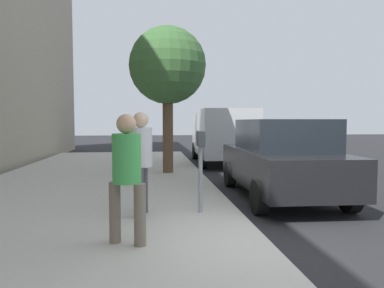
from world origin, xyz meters
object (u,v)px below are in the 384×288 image
Objects in this scene: pedestrian_bystander at (127,169)px; parked_van_far at (222,133)px; parking_meter at (201,154)px; pedestrian_at_meter at (141,155)px; parked_sedan_near at (281,159)px; traffic_signal at (171,100)px; street_tree at (168,67)px.

parked_van_far is at bearing 8.53° from pedestrian_bystander.
parking_meter is 1.02m from pedestrian_at_meter.
pedestrian_bystander is 0.38× the size of parked_sedan_near.
traffic_signal is at bearing 18.32° from parked_sedan_near.
traffic_signal is (-0.40, 2.12, 1.32)m from parked_van_far.
street_tree is (4.95, 0.32, 2.22)m from parking_meter.
parked_van_far is at bearing -13.73° from parking_meter.
traffic_signal is (8.09, -0.96, 1.41)m from pedestrian_at_meter.
parked_van_far reaches higher than parked_sedan_near.
parked_van_far reaches higher than pedestrian_at_meter.
parking_meter is 0.81× the size of pedestrian_at_meter.
street_tree is (-3.48, 2.38, 2.13)m from parked_van_far.
traffic_signal is at bearing 0.41° from parking_meter.
pedestrian_bystander is at bearing 141.88° from parking_meter.
parking_meter is 0.39× the size of traffic_signal.
parking_meter is 1.87m from pedestrian_bystander.
parked_van_far is (8.49, -3.07, 0.09)m from pedestrian_at_meter.
pedestrian_bystander reaches higher than parking_meter.
pedestrian_bystander is 0.32× the size of parked_van_far.
pedestrian_at_meter is at bearing 93.57° from parking_meter.
pedestrian_bystander is 0.38× the size of street_tree.
traffic_signal is at bearing 19.93° from pedestrian_bystander.
parked_sedan_near is (1.64, -2.06, -0.27)m from parking_meter.
pedestrian_bystander is at bearing 173.40° from traffic_signal.
traffic_signal reaches higher than pedestrian_bystander.
traffic_signal is at bearing -4.91° from street_tree.
traffic_signal reaches higher than parked_van_far.
pedestrian_bystander reaches higher than parked_sedan_near.
pedestrian_at_meter is at bearing 172.14° from street_tree.
street_tree reaches higher than pedestrian_bystander.
parked_sedan_near is (3.11, -3.21, -0.23)m from pedestrian_bystander.
parked_sedan_near is at bearing -19.40° from pedestrian_bystander.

